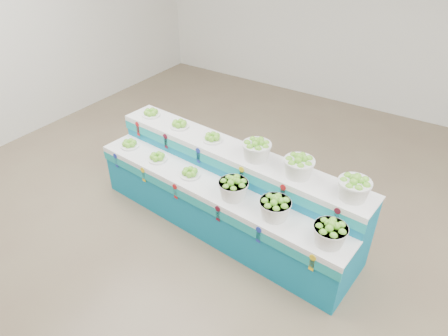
{
  "coord_description": "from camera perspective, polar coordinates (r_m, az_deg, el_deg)",
  "views": [
    {
      "loc": [
        1.52,
        -2.89,
        3.6
      ],
      "look_at": [
        -0.71,
        0.49,
        0.87
      ],
      "focal_mm": 32.57,
      "sensor_mm": 36.0,
      "label": 1
    }
  ],
  "objects": [
    {
      "name": "back_wall",
      "position": [
        8.19,
        23.49,
        20.19
      ],
      "size": [
        10.0,
        0.0,
        10.0
      ],
      "primitive_type": "plane",
      "rotation": [
        1.57,
        0.0,
        0.0
      ],
      "color": "silver",
      "rests_on": "ground"
    },
    {
      "name": "basket_upper_left",
      "position": [
        4.73,
        4.6,
        2.63
      ],
      "size": [
        0.37,
        0.37,
        0.25
      ],
      "primitive_type": null,
      "rotation": [
        0.0,
        0.0,
        -0.09
      ],
      "color": "silver",
      "rests_on": "display_stand"
    },
    {
      "name": "plate_lower_right",
      "position": [
        5.0,
        -4.81,
        -0.6
      ],
      "size": [
        0.27,
        0.27,
        0.1
      ],
      "primitive_type": "cylinder",
      "rotation": [
        0.0,
        0.0,
        -0.09
      ],
      "color": "white",
      "rests_on": "display_stand"
    },
    {
      "name": "basket_lower_right",
      "position": [
        4.16,
        14.66,
        -8.82
      ],
      "size": [
        0.37,
        0.37,
        0.25
      ],
      "primitive_type": null,
      "rotation": [
        0.0,
        0.0,
        -0.09
      ],
      "color": "silver",
      "rests_on": "display_stand"
    },
    {
      "name": "plate_upper_mid",
      "position": [
        5.46,
        -6.29,
        6.19
      ],
      "size": [
        0.27,
        0.27,
        0.1
      ],
      "primitive_type": "cylinder",
      "rotation": [
        0.0,
        0.0,
        -0.09
      ],
      "color": "white",
      "rests_on": "display_stand"
    },
    {
      "name": "plate_lower_left",
      "position": [
        5.71,
        -13.13,
        3.37
      ],
      "size": [
        0.27,
        0.27,
        0.1
      ],
      "primitive_type": "cylinder",
      "rotation": [
        0.0,
        0.0,
        -0.09
      ],
      "color": "white",
      "rests_on": "display_stand"
    },
    {
      "name": "display_stand",
      "position": [
        5.09,
        0.0,
        -3.36
      ],
      "size": [
        3.63,
        1.23,
        1.02
      ],
      "primitive_type": null,
      "rotation": [
        0.0,
        0.0,
        -0.09
      ],
      "color": "#0E7BA5",
      "rests_on": "ground"
    },
    {
      "name": "plate_upper_left",
      "position": [
        5.82,
        -10.22,
        7.69
      ],
      "size": [
        0.27,
        0.27,
        0.1
      ],
      "primitive_type": "cylinder",
      "rotation": [
        0.0,
        0.0,
        -0.09
      ],
      "color": "white",
      "rests_on": "display_stand"
    },
    {
      "name": "basket_upper_mid",
      "position": [
        4.5,
        10.45,
        0.3
      ],
      "size": [
        0.37,
        0.37,
        0.25
      ],
      "primitive_type": null,
      "rotation": [
        0.0,
        0.0,
        -0.09
      ],
      "color": "silver",
      "rests_on": "display_stand"
    },
    {
      "name": "basket_upper_right",
      "position": [
        4.31,
        17.78,
        -2.62
      ],
      "size": [
        0.37,
        0.37,
        0.25
      ],
      "primitive_type": null,
      "rotation": [
        0.0,
        0.0,
        -0.09
      ],
      "color": "silver",
      "rests_on": "display_stand"
    },
    {
      "name": "basket_lower_left",
      "position": [
        4.6,
        1.32,
        -2.8
      ],
      "size": [
        0.37,
        0.37,
        0.25
      ],
      "primitive_type": null,
      "rotation": [
        0.0,
        0.0,
        -0.09
      ],
      "color": "silver",
      "rests_on": "display_stand"
    },
    {
      "name": "plate_lower_mid",
      "position": [
        5.35,
        -9.34,
        1.57
      ],
      "size": [
        0.27,
        0.27,
        0.1
      ],
      "primitive_type": "cylinder",
      "rotation": [
        0.0,
        0.0,
        -0.09
      ],
      "color": "white",
      "rests_on": "display_stand"
    },
    {
      "name": "plate_upper_right",
      "position": [
        5.11,
        -1.64,
        4.37
      ],
      "size": [
        0.27,
        0.27,
        0.1
      ],
      "primitive_type": "cylinder",
      "rotation": [
        0.0,
        0.0,
        -0.09
      ],
      "color": "white",
      "rests_on": "display_stand"
    },
    {
      "name": "basket_lower_mid",
      "position": [
        4.36,
        7.18,
        -5.5
      ],
      "size": [
        0.37,
        0.37,
        0.25
      ],
      "primitive_type": null,
      "rotation": [
        0.0,
        0.0,
        -0.09
      ],
      "color": "silver",
      "rests_on": "display_stand"
    },
    {
      "name": "ground",
      "position": [
        4.86,
        3.89,
        -13.91
      ],
      "size": [
        10.0,
        10.0,
        0.0
      ],
      "primitive_type": "plane",
      "color": "brown",
      "rests_on": "ground"
    }
  ]
}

